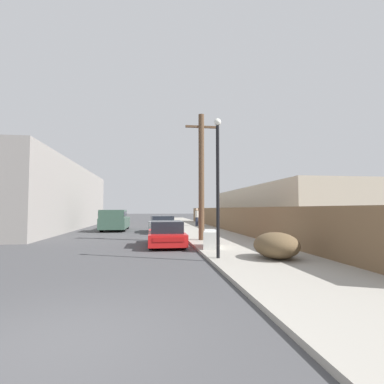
{
  "coord_description": "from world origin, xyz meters",
  "views": [
    {
      "loc": [
        1.22,
        -4.33,
        1.84
      ],
      "look_at": [
        3.29,
        11.06,
        2.72
      ],
      "focal_mm": 28.0,
      "sensor_mm": 36.0,
      "label": 1
    }
  ],
  "objects_px": {
    "discarded_fridge": "(212,239)",
    "pickup_truck": "(115,220)",
    "street_lamp": "(218,177)",
    "car_parked_mid": "(162,224)",
    "pedestrian": "(197,217)",
    "utility_pole": "(201,175)",
    "brush_pile": "(276,245)",
    "parked_sports_car_red": "(166,234)"
  },
  "relations": [
    {
      "from": "pickup_truck",
      "to": "utility_pole",
      "type": "height_order",
      "value": "utility_pole"
    },
    {
      "from": "car_parked_mid",
      "to": "street_lamp",
      "type": "relative_size",
      "value": 0.94
    },
    {
      "from": "car_parked_mid",
      "to": "street_lamp",
      "type": "height_order",
      "value": "street_lamp"
    },
    {
      "from": "pickup_truck",
      "to": "brush_pile",
      "type": "xyz_separation_m",
      "value": [
        7.4,
        -15.88,
        -0.32
      ]
    },
    {
      "from": "street_lamp",
      "to": "brush_pile",
      "type": "bearing_deg",
      "value": -9.79
    },
    {
      "from": "discarded_fridge",
      "to": "utility_pole",
      "type": "xyz_separation_m",
      "value": [
        0.08,
        3.22,
        3.25
      ]
    },
    {
      "from": "street_lamp",
      "to": "car_parked_mid",
      "type": "bearing_deg",
      "value": 96.53
    },
    {
      "from": "brush_pile",
      "to": "parked_sports_car_red",
      "type": "bearing_deg",
      "value": 125.54
    },
    {
      "from": "discarded_fridge",
      "to": "utility_pole",
      "type": "distance_m",
      "value": 4.57
    },
    {
      "from": "car_parked_mid",
      "to": "brush_pile",
      "type": "bearing_deg",
      "value": -78.58
    },
    {
      "from": "parked_sports_car_red",
      "to": "pickup_truck",
      "type": "height_order",
      "value": "pickup_truck"
    },
    {
      "from": "pedestrian",
      "to": "utility_pole",
      "type": "bearing_deg",
      "value": -97.53
    },
    {
      "from": "street_lamp",
      "to": "pedestrian",
      "type": "relative_size",
      "value": 2.8
    },
    {
      "from": "car_parked_mid",
      "to": "street_lamp",
      "type": "xyz_separation_m",
      "value": [
        1.53,
        -13.35,
        2.37
      ]
    },
    {
      "from": "brush_pile",
      "to": "pedestrian",
      "type": "xyz_separation_m",
      "value": [
        0.25,
        20.23,
        0.46
      ]
    },
    {
      "from": "pickup_truck",
      "to": "utility_pole",
      "type": "distance_m",
      "value": 11.45
    },
    {
      "from": "utility_pole",
      "to": "pedestrian",
      "type": "xyz_separation_m",
      "value": [
        1.82,
        13.78,
        -2.72
      ]
    },
    {
      "from": "utility_pole",
      "to": "pedestrian",
      "type": "distance_m",
      "value": 14.16
    },
    {
      "from": "brush_pile",
      "to": "street_lamp",
      "type": "bearing_deg",
      "value": 170.21
    },
    {
      "from": "discarded_fridge",
      "to": "brush_pile",
      "type": "xyz_separation_m",
      "value": [
        1.64,
        -3.23,
        0.07
      ]
    },
    {
      "from": "car_parked_mid",
      "to": "pickup_truck",
      "type": "relative_size",
      "value": 0.86
    },
    {
      "from": "discarded_fridge",
      "to": "pedestrian",
      "type": "relative_size",
      "value": 1.06
    },
    {
      "from": "utility_pole",
      "to": "pedestrian",
      "type": "relative_size",
      "value": 3.99
    },
    {
      "from": "parked_sports_car_red",
      "to": "car_parked_mid",
      "type": "distance_m",
      "value": 8.67
    },
    {
      "from": "pickup_truck",
      "to": "pedestrian",
      "type": "xyz_separation_m",
      "value": [
        7.65,
        4.35,
        0.15
      ]
    },
    {
      "from": "discarded_fridge",
      "to": "parked_sports_car_red",
      "type": "relative_size",
      "value": 0.43
    },
    {
      "from": "pedestrian",
      "to": "brush_pile",
      "type": "bearing_deg",
      "value": -90.72
    },
    {
      "from": "car_parked_mid",
      "to": "pickup_truck",
      "type": "distance_m",
      "value": 4.46
    },
    {
      "from": "utility_pole",
      "to": "street_lamp",
      "type": "height_order",
      "value": "utility_pole"
    },
    {
      "from": "discarded_fridge",
      "to": "utility_pole",
      "type": "relative_size",
      "value": 0.27
    },
    {
      "from": "discarded_fridge",
      "to": "street_lamp",
      "type": "bearing_deg",
      "value": -84.91
    },
    {
      "from": "parked_sports_car_red",
      "to": "pickup_truck",
      "type": "bearing_deg",
      "value": 109.1
    },
    {
      "from": "car_parked_mid",
      "to": "utility_pole",
      "type": "distance_m",
      "value": 8.13
    },
    {
      "from": "discarded_fridge",
      "to": "pickup_truck",
      "type": "bearing_deg",
      "value": 126.54
    },
    {
      "from": "parked_sports_car_red",
      "to": "pedestrian",
      "type": "bearing_deg",
      "value": 75.56
    },
    {
      "from": "pickup_truck",
      "to": "utility_pole",
      "type": "relative_size",
      "value": 0.76
    },
    {
      "from": "discarded_fridge",
      "to": "brush_pile",
      "type": "height_order",
      "value": "brush_pile"
    },
    {
      "from": "pickup_truck",
      "to": "utility_pole",
      "type": "bearing_deg",
      "value": 122.08
    },
    {
      "from": "parked_sports_car_red",
      "to": "pedestrian",
      "type": "relative_size",
      "value": 2.46
    },
    {
      "from": "pedestrian",
      "to": "discarded_fridge",
      "type": "bearing_deg",
      "value": -96.37
    },
    {
      "from": "discarded_fridge",
      "to": "car_parked_mid",
      "type": "distance_m",
      "value": 10.63
    },
    {
      "from": "parked_sports_car_red",
      "to": "car_parked_mid",
      "type": "height_order",
      "value": "car_parked_mid"
    }
  ]
}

